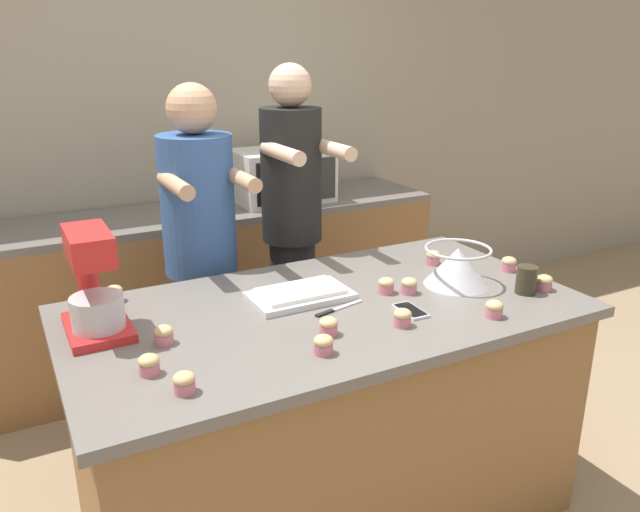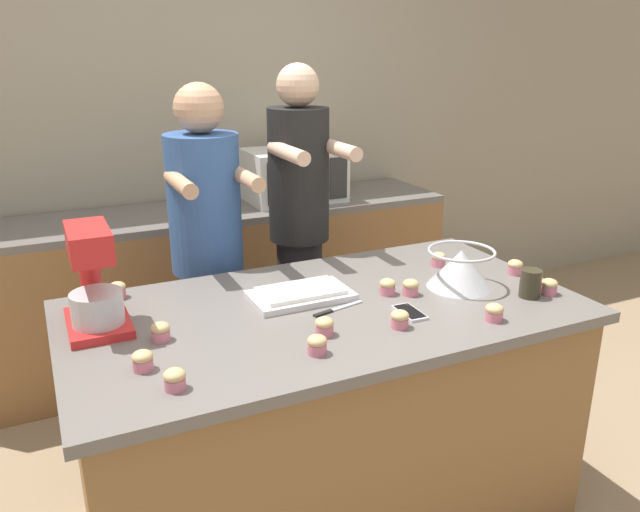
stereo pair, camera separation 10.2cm
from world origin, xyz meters
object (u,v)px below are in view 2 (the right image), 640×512
person_right (300,238)px  cupcake_11 (324,326)px  cupcake_1 (549,286)px  mixing_bowl (460,267)px  cupcake_6 (387,286)px  knife (335,310)px  cupcake_0 (317,344)px  cupcake_8 (411,287)px  cupcake_9 (143,360)px  cupcake_4 (438,259)px  cell_phone (410,312)px  drinking_glass (530,283)px  cupcake_5 (161,331)px  person_left (208,261)px  cupcake_3 (175,379)px  baking_tray (301,294)px  microwave_oven (294,175)px  cupcake_2 (494,312)px  cupcake_12 (515,267)px  cupcake_7 (118,290)px  cupcake_10 (400,319)px

person_right → cupcake_11: size_ratio=27.90×
cupcake_1 → cupcake_11: bearing=177.2°
mixing_bowl → cupcake_6: (-0.30, 0.05, -0.05)m
knife → cupcake_0: cupcake_0 is taller
cupcake_8 → cupcake_9: 1.05m
cupcake_4 → cupcake_8: size_ratio=1.00×
cell_phone → cupcake_6: 0.20m
mixing_bowl → knife: 0.55m
drinking_glass → cupcake_5: bearing=170.5°
person_left → mixing_bowl: 1.13m
mixing_bowl → cupcake_1: size_ratio=4.22×
cupcake_1 → cupcake_3: size_ratio=1.00×
baking_tray → cupcake_5: 0.57m
cupcake_8 → microwave_oven: bearing=83.8°
knife → cupcake_4: size_ratio=3.48×
cupcake_5 → cupcake_6: size_ratio=1.00×
drinking_glass → cupcake_6: size_ratio=1.73×
cupcake_1 → cupcake_2: bearing=-163.7°
person_right → drinking_glass: 1.12m
cupcake_2 → cupcake_12: bearing=40.5°
person_left → person_right: (0.46, -0.00, 0.05)m
mixing_bowl → cupcake_6: 0.31m
cupcake_0 → cell_phone: bearing=17.4°
cupcake_7 → cupcake_12: 1.60m
cupcake_8 → cupcake_10: 0.30m
cupcake_0 → cupcake_1: 1.02m
knife → cupcake_0: (-0.20, -0.27, 0.03)m
cupcake_3 → cupcake_8: size_ratio=1.00×
knife → cupcake_9: (-0.71, -0.15, 0.03)m
cupcake_6 → cell_phone: bearing=-97.0°
knife → cupcake_11: cupcake_11 is taller
person_right → cupcake_11: 1.01m
cell_phone → cupcake_12: cupcake_12 is taller
cell_phone → cupcake_11: cupcake_11 is taller
cupcake_7 → cupcake_12: bearing=-16.0°
knife → cupcake_4: (0.62, 0.24, 0.03)m
cupcake_7 → cupcake_5: bearing=-80.5°
cupcake_3 → cupcake_4: bearing=22.9°
cupcake_8 → cupcake_12: bearing=0.9°
cupcake_4 → cupcake_10: bearing=-136.5°
cupcake_6 → cupcake_4: bearing=26.6°
cupcake_1 → cupcake_8: 0.53m
person_right → cupcake_4: 0.69m
mixing_bowl → cupcake_6: bearing=169.6°
microwave_oven → cupcake_12: bearing=-77.0°
person_right → cupcake_8: (0.12, -0.78, 0.00)m
knife → cupcake_2: 0.56m
cupcake_4 → cupcake_9: size_ratio=1.00×
cupcake_7 → cupcake_8: (1.02, -0.45, 0.00)m
knife → cupcake_5: bearing=177.6°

